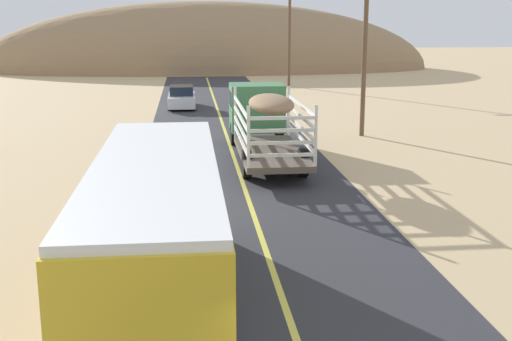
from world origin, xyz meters
name	(u,v)px	position (x,y,z in m)	size (l,w,h in m)	color
livestock_truck	(262,114)	(1.31, 21.15, 1.79)	(2.53, 9.70, 3.02)	#3F7F4C
bus	(157,232)	(-2.65, 5.32, 1.75)	(2.54, 10.00, 3.21)	gold
car_far	(182,98)	(-2.36, 36.82, 0.69)	(1.80, 4.40, 1.46)	silver
power_pole_mid	(365,48)	(7.00, 25.19, 4.47)	(2.20, 0.24, 8.36)	brown
power_pole_far	(289,36)	(7.00, 49.93, 4.37)	(2.20, 0.24, 8.16)	brown
distant_hill	(207,70)	(0.33, 68.95, 0.00)	(51.84, 17.25, 15.51)	#957553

